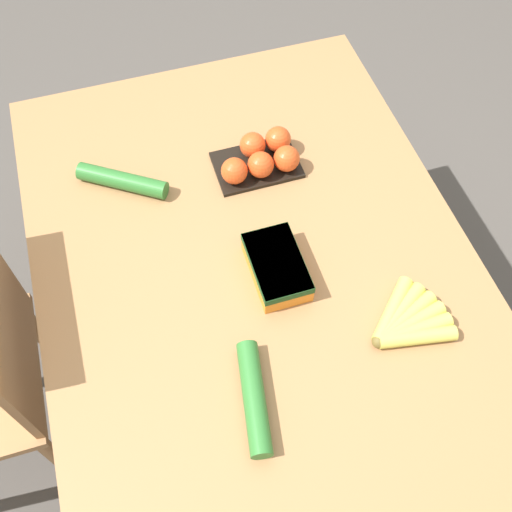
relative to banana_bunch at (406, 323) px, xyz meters
The scene contains 7 objects.
ground_plane 0.83m from the banana_bunch, 46.21° to the left, with size 12.00×12.00×0.00m, color #4C4742.
dining_table 0.37m from the banana_bunch, 46.21° to the left, with size 1.38×0.98×0.73m.
banana_bunch is the anchor object (origin of this frame).
tomato_pack 0.54m from the banana_bunch, 17.01° to the left, with size 0.14×0.21×0.08m.
carrot_bag 0.30m from the banana_bunch, 47.04° to the left, with size 0.18×0.11×0.06m.
cucumber_near 0.36m from the banana_bunch, 99.97° to the left, with size 0.23×0.08×0.04m.
cucumber_far 0.74m from the banana_bunch, 42.07° to the left, with size 0.16×0.21×0.04m.
Camera 1 is at (-0.68, 0.21, 1.88)m, focal length 42.00 mm.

